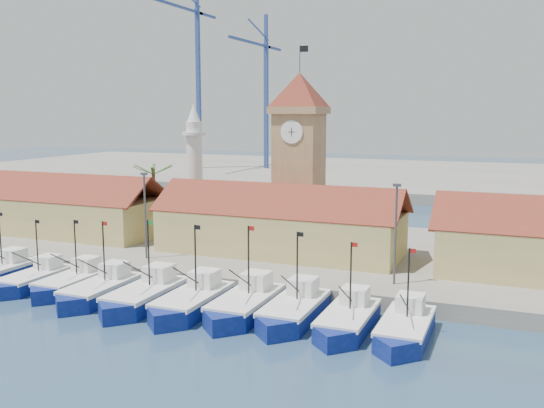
% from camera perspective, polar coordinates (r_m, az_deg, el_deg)
% --- Properties ---
extents(ground, '(400.00, 400.00, 0.00)m').
position_cam_1_polar(ground, '(49.79, -7.73, -11.02)').
color(ground, navy).
rests_on(ground, ground).
extents(quay, '(140.00, 32.00, 1.50)m').
position_cam_1_polar(quay, '(70.57, 1.97, -4.42)').
color(quay, gray).
rests_on(quay, ground).
extents(terminal, '(240.00, 80.00, 2.00)m').
position_cam_1_polar(terminal, '(153.24, 13.07, 2.52)').
color(terminal, gray).
rests_on(terminal, ground).
extents(boat_1, '(3.32, 9.11, 6.89)m').
position_cam_1_polar(boat_1, '(62.77, -21.60, -6.73)').
color(boat_1, '#0B1C55').
rests_on(boat_1, ground).
extents(boat_2, '(3.42, 9.37, 7.09)m').
position_cam_1_polar(boat_2, '(60.36, -18.39, -7.14)').
color(boat_2, '#0B1C55').
rests_on(boat_2, ground).
extents(boat_3, '(3.59, 9.84, 7.45)m').
position_cam_1_polar(boat_3, '(56.91, -15.97, -7.94)').
color(boat_3, '#0B1C55').
rests_on(boat_3, ground).
extents(boat_4, '(3.82, 10.45, 7.91)m').
position_cam_1_polar(boat_4, '(54.11, -11.99, -8.61)').
color(boat_4, '#0B1C55').
rests_on(boat_4, ground).
extents(boat_5, '(3.76, 10.30, 7.79)m').
position_cam_1_polar(boat_5, '(51.87, -7.66, -9.27)').
color(boat_5, '#0B1C55').
rests_on(boat_5, ground).
extents(boat_6, '(3.79, 10.38, 7.85)m').
position_cam_1_polar(boat_6, '(50.72, -2.64, -9.61)').
color(boat_6, '#0B1C55').
rests_on(boat_6, ground).
extents(boat_7, '(3.68, 10.07, 7.62)m').
position_cam_1_polar(boat_7, '(49.40, 1.99, -10.13)').
color(boat_7, '#0B1C55').
rests_on(boat_7, ground).
extents(boat_8, '(3.49, 9.55, 7.23)m').
position_cam_1_polar(boat_8, '(47.69, 7.07, -10.95)').
color(boat_8, '#0B1C55').
rests_on(boat_8, ground).
extents(boat_9, '(3.46, 9.48, 7.17)m').
position_cam_1_polar(boat_9, '(46.65, 12.38, -11.55)').
color(boat_9, '#0B1C55').
rests_on(boat_9, ground).
extents(hall_left, '(31.20, 10.13, 7.61)m').
position_cam_1_polar(hall_left, '(83.16, -20.23, -0.69)').
color(hall_left, tan).
rests_on(hall_left, quay).
extents(hall_center, '(27.04, 10.13, 7.61)m').
position_cam_1_polar(hall_center, '(66.23, 0.79, -2.42)').
color(hall_center, tan).
rests_on(hall_center, quay).
extents(clock_tower, '(5.80, 5.80, 22.70)m').
position_cam_1_polar(clock_tower, '(70.79, 2.57, 4.79)').
color(clock_tower, tan).
rests_on(clock_tower, quay).
extents(minaret, '(3.00, 3.00, 16.30)m').
position_cam_1_polar(minaret, '(78.98, -7.28, 3.51)').
color(minaret, silver).
rests_on(minaret, quay).
extents(palm_tree, '(5.60, 5.03, 8.39)m').
position_cam_1_polar(palm_tree, '(80.24, -11.05, 0.99)').
color(palm_tree, brown).
rests_on(palm_tree, quay).
extents(lamp_posts, '(80.70, 0.25, 9.03)m').
position_cam_1_polar(lamp_posts, '(58.32, -1.59, -1.45)').
color(lamp_posts, '#3F3F44').
rests_on(lamp_posts, quay).
extents(crane_blue_far, '(1.00, 33.75, 48.26)m').
position_cam_1_polar(crane_blue_far, '(162.01, -7.22, 12.85)').
color(crane_blue_far, '#2D448A').
rests_on(crane_blue_far, terminal).
extents(crane_blue_near, '(1.00, 31.90, 39.62)m').
position_cam_1_polar(crane_blue_near, '(159.83, -0.75, 11.21)').
color(crane_blue_near, '#2D448A').
rests_on(crane_blue_near, terminal).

